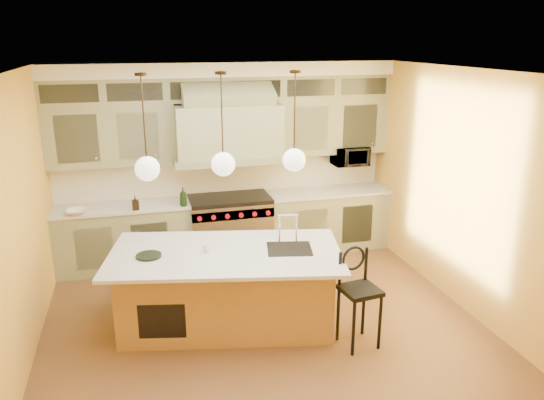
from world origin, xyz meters
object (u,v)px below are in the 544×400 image
object	(u,v)px
microwave	(350,156)
counter_stool	(359,292)
kitchen_island	(227,286)
range	(230,227)

from	to	relation	value
microwave	counter_stool	bearing A→B (deg)	-110.43
kitchen_island	counter_stool	distance (m)	1.52
counter_stool	microwave	distance (m)	3.13
kitchen_island	microwave	world-z (taller)	microwave
kitchen_island	microwave	distance (m)	3.26
counter_stool	range	bearing A→B (deg)	100.23
range	microwave	distance (m)	2.18
kitchen_island	microwave	bearing A→B (deg)	52.91
range	counter_stool	bearing A→B (deg)	-71.79
range	kitchen_island	world-z (taller)	kitchen_island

